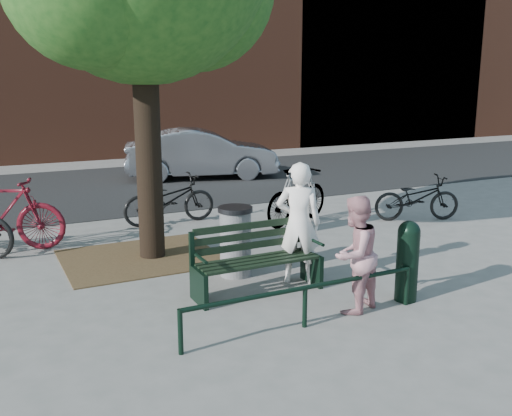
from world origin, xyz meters
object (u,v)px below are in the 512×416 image
parked_car (201,154)px  bicycle_c (169,200)px  bollard (408,258)px  litter_bin (235,241)px  person_left (299,223)px  person_right (355,254)px  park_bench (255,257)px

parked_car → bicycle_c: bearing=167.7°
bollard → parked_car: size_ratio=0.25×
bollard → parked_car: 9.99m
litter_bin → parked_car: bearing=72.2°
litter_bin → bicycle_c: litter_bin is taller
person_left → litter_bin: person_left is taller
bollard → bicycle_c: 5.44m
litter_bin → bicycle_c: (0.10, 3.36, -0.03)m
person_right → parked_car: (1.84, 9.91, -0.01)m
park_bench → parked_car: parked_car is taller
person_right → bollard: person_right is taller
bollard → litter_bin: bollard is taller
bicycle_c → bollard: bearing=-164.9°
park_bench → person_left: bearing=5.8°
park_bench → person_right: (0.79, -1.13, 0.25)m
person_right → litter_bin: bearing=-89.5°
bollard → person_left: bearing=126.2°
park_bench → litter_bin: litter_bin is taller
park_bench → parked_car: bearing=73.3°
park_bench → bicycle_c: 4.08m
person_left → person_right: (0.08, -1.20, -0.13)m
person_right → parked_car: person_right is taller
bollard → litter_bin: size_ratio=1.04×
person_left → bollard: (0.90, -1.22, -0.29)m
person_right → bicycle_c: person_right is taller
bicycle_c → person_left: bearing=-172.4°
person_left → park_bench: bearing=37.6°
park_bench → parked_car: 9.17m
park_bench → bollard: bearing=-35.8°
park_bench → bollard: 1.97m
park_bench → person_left: size_ratio=1.02×
person_left → person_right: person_left is taller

